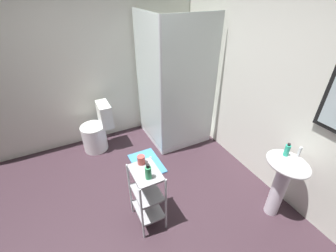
% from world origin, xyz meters
% --- Properties ---
extents(ground_plane, '(4.20, 4.20, 0.02)m').
position_xyz_m(ground_plane, '(0.00, 0.00, -0.01)').
color(ground_plane, '#36242D').
extents(wall_back, '(4.20, 0.14, 2.50)m').
position_xyz_m(wall_back, '(0.01, 1.85, 1.25)').
color(wall_back, silver).
rests_on(wall_back, ground_plane).
extents(wall_left, '(0.10, 4.20, 2.50)m').
position_xyz_m(wall_left, '(-1.85, 0.00, 1.25)').
color(wall_left, white).
rests_on(wall_left, ground_plane).
extents(shower_stall, '(0.92, 0.92, 2.00)m').
position_xyz_m(shower_stall, '(-1.19, 1.18, 0.46)').
color(shower_stall, white).
rests_on(shower_stall, ground_plane).
extents(pedestal_sink, '(0.46, 0.37, 0.81)m').
position_xyz_m(pedestal_sink, '(0.67, 1.52, 0.58)').
color(pedestal_sink, white).
rests_on(pedestal_sink, ground_plane).
extents(sink_faucet, '(0.03, 0.03, 0.10)m').
position_xyz_m(sink_faucet, '(0.67, 1.64, 0.86)').
color(sink_faucet, silver).
rests_on(sink_faucet, pedestal_sink).
extents(toilet, '(0.37, 0.49, 0.76)m').
position_xyz_m(toilet, '(-1.48, -0.00, 0.31)').
color(toilet, white).
rests_on(toilet, ground_plane).
extents(storage_cart, '(0.38, 0.28, 0.74)m').
position_xyz_m(storage_cart, '(0.12, 0.19, 0.44)').
color(storage_cart, silver).
rests_on(storage_cart, ground_plane).
extents(hand_soap_bottle, '(0.05, 0.05, 0.15)m').
position_xyz_m(hand_soap_bottle, '(0.61, 1.52, 0.88)').
color(hand_soap_bottle, '#2DBC99').
rests_on(hand_soap_bottle, pedestal_sink).
extents(body_wash_bottle_green, '(0.06, 0.06, 0.17)m').
position_xyz_m(body_wash_bottle_green, '(0.20, 0.19, 0.81)').
color(body_wash_bottle_green, '#32995F').
rests_on(body_wash_bottle_green, storage_cart).
extents(rinse_cup, '(0.08, 0.08, 0.09)m').
position_xyz_m(rinse_cup, '(-0.02, 0.20, 0.79)').
color(rinse_cup, '#B24742').
rests_on(rinse_cup, storage_cart).
extents(bath_mat, '(0.60, 0.40, 0.02)m').
position_xyz_m(bath_mat, '(-0.76, 0.53, 0.01)').
color(bath_mat, teal).
rests_on(bath_mat, ground_plane).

